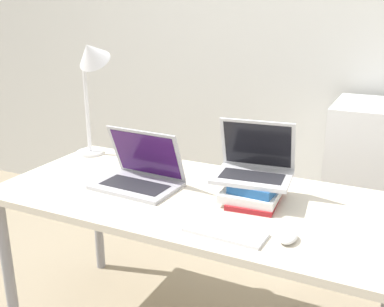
{
  "coord_description": "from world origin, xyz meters",
  "views": [
    {
      "loc": [
        0.73,
        -1.16,
        1.47
      ],
      "look_at": [
        -0.02,
        0.39,
        0.91
      ],
      "focal_mm": 42.0,
      "sensor_mm": 36.0,
      "label": 1
    }
  ],
  "objects_px": {
    "mouse": "(288,237)",
    "book_stack": "(255,191)",
    "laptop_left": "(140,175)",
    "desk_lamp": "(90,67)",
    "mini_fridge": "(380,194)",
    "wireless_keyboard": "(225,232)",
    "laptop_on_books": "(254,166)"
  },
  "relations": [
    {
      "from": "mouse",
      "to": "book_stack",
      "type": "bearing_deg",
      "value": 127.25
    },
    {
      "from": "laptop_left",
      "to": "desk_lamp",
      "type": "distance_m",
      "value": 0.63
    },
    {
      "from": "mini_fridge",
      "to": "wireless_keyboard",
      "type": "bearing_deg",
      "value": -109.8
    },
    {
      "from": "book_stack",
      "to": "wireless_keyboard",
      "type": "xyz_separation_m",
      "value": [
        -0.0,
        -0.31,
        -0.03
      ]
    },
    {
      "from": "book_stack",
      "to": "desk_lamp",
      "type": "xyz_separation_m",
      "value": [
        -0.91,
        0.17,
        0.42
      ]
    },
    {
      "from": "laptop_left",
      "to": "laptop_on_books",
      "type": "distance_m",
      "value": 0.5
    },
    {
      "from": "laptop_left",
      "to": "desk_lamp",
      "type": "bearing_deg",
      "value": 150.41
    },
    {
      "from": "laptop_on_books",
      "to": "wireless_keyboard",
      "type": "height_order",
      "value": "laptop_on_books"
    },
    {
      "from": "book_stack",
      "to": "mouse",
      "type": "height_order",
      "value": "book_stack"
    },
    {
      "from": "mouse",
      "to": "laptop_on_books",
      "type": "bearing_deg",
      "value": 126.55
    },
    {
      "from": "laptop_left",
      "to": "mouse",
      "type": "relative_size",
      "value": 3.79
    },
    {
      "from": "book_stack",
      "to": "wireless_keyboard",
      "type": "height_order",
      "value": "book_stack"
    },
    {
      "from": "laptop_left",
      "to": "mini_fridge",
      "type": "bearing_deg",
      "value": 45.85
    },
    {
      "from": "desk_lamp",
      "to": "laptop_left",
      "type": "bearing_deg",
      "value": -29.59
    },
    {
      "from": "desk_lamp",
      "to": "mini_fridge",
      "type": "distance_m",
      "value": 1.69
    },
    {
      "from": "laptop_left",
      "to": "wireless_keyboard",
      "type": "height_order",
      "value": "laptop_left"
    },
    {
      "from": "wireless_keyboard",
      "to": "desk_lamp",
      "type": "bearing_deg",
      "value": 152.11
    },
    {
      "from": "wireless_keyboard",
      "to": "desk_lamp",
      "type": "height_order",
      "value": "desk_lamp"
    },
    {
      "from": "laptop_left",
      "to": "laptop_on_books",
      "type": "relative_size",
      "value": 1.12
    },
    {
      "from": "laptop_on_books",
      "to": "mini_fridge",
      "type": "distance_m",
      "value": 1.05
    },
    {
      "from": "mouse",
      "to": "desk_lamp",
      "type": "distance_m",
      "value": 1.28
    },
    {
      "from": "laptop_left",
      "to": "book_stack",
      "type": "bearing_deg",
      "value": 7.4
    },
    {
      "from": "book_stack",
      "to": "mouse",
      "type": "xyz_separation_m",
      "value": [
        0.2,
        -0.27,
        -0.03
      ]
    },
    {
      "from": "wireless_keyboard",
      "to": "mouse",
      "type": "distance_m",
      "value": 0.21
    },
    {
      "from": "book_stack",
      "to": "mini_fridge",
      "type": "distance_m",
      "value": 1.04
    },
    {
      "from": "laptop_on_books",
      "to": "desk_lamp",
      "type": "relative_size",
      "value": 0.52
    },
    {
      "from": "wireless_keyboard",
      "to": "mouse",
      "type": "bearing_deg",
      "value": 11.98
    },
    {
      "from": "laptop_on_books",
      "to": "mini_fridge",
      "type": "relative_size",
      "value": 0.33
    },
    {
      "from": "wireless_keyboard",
      "to": "book_stack",
      "type": "bearing_deg",
      "value": 89.85
    },
    {
      "from": "laptop_left",
      "to": "desk_lamp",
      "type": "xyz_separation_m",
      "value": [
        -0.41,
        0.24,
        0.42
      ]
    },
    {
      "from": "laptop_left",
      "to": "book_stack",
      "type": "distance_m",
      "value": 0.5
    },
    {
      "from": "book_stack",
      "to": "desk_lamp",
      "type": "height_order",
      "value": "desk_lamp"
    }
  ]
}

